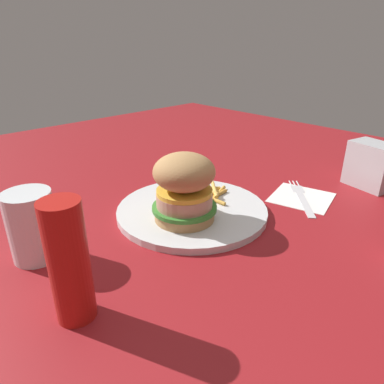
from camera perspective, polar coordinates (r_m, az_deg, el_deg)
ground_plane at (r=0.64m, az=-1.95°, el=-3.03°), size 1.60×1.60×0.00m
plate at (r=0.63m, az=0.00°, el=-3.01°), size 0.27×0.27×0.01m
sandwich at (r=0.56m, az=-1.27°, el=0.82°), size 0.11×0.11×0.11m
fries_pile at (r=0.67m, az=2.46°, el=-0.25°), size 0.11×0.09×0.01m
napkin at (r=0.72m, az=17.47°, el=-0.83°), size 0.13×0.13×0.00m
fork at (r=0.72m, az=17.47°, el=-0.60°), size 0.13×0.14×0.00m
drink_glass at (r=0.54m, az=-24.61°, el=-5.44°), size 0.07×0.07×0.10m
napkin_dispenser at (r=0.82m, az=27.30°, el=3.91°), size 0.10×0.08×0.09m
ketchup_bottle at (r=0.40m, az=-19.51°, el=-10.81°), size 0.04×0.04×0.14m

